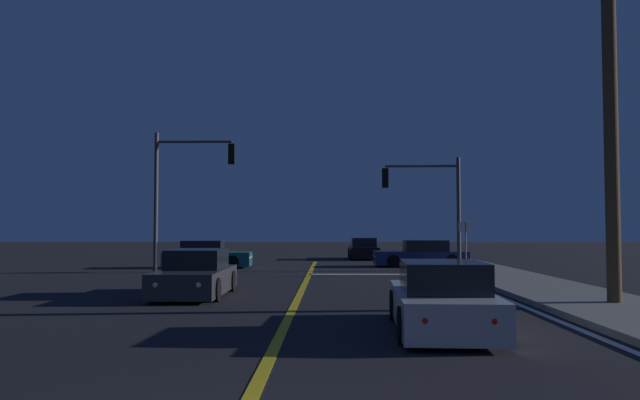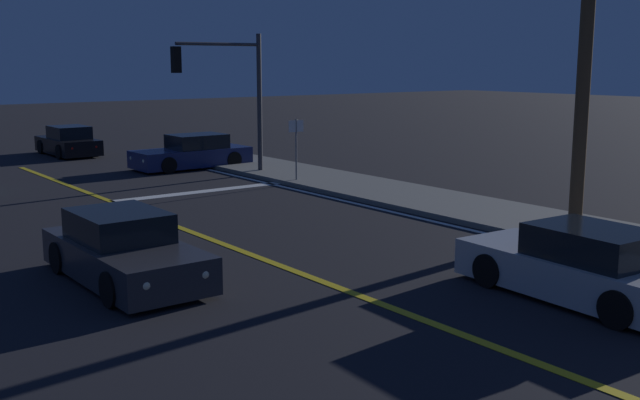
# 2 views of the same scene
# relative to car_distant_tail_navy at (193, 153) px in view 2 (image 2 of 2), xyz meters

# --- Properties ---
(sidewalk_right) EXTENTS (3.20, 41.45, 0.15)m
(sidewalk_right) POSITION_rel_car_distant_tail_navy_xyz_m (2.09, -15.32, -0.51)
(sidewalk_right) COLOR slate
(sidewalk_right) RESTS_ON ground
(lane_line_center) EXTENTS (0.20, 39.14, 0.01)m
(lane_line_center) POSITION_rel_car_distant_tail_navy_xyz_m (-5.50, -15.32, -0.58)
(lane_line_center) COLOR gold
(lane_line_center) RESTS_ON ground
(lane_line_edge_right) EXTENTS (0.16, 39.14, 0.01)m
(lane_line_edge_right) POSITION_rel_car_distant_tail_navy_xyz_m (0.24, -15.32, -0.58)
(lane_line_edge_right) COLOR white
(lane_line_edge_right) RESTS_ON ground
(stop_bar) EXTENTS (5.99, 0.50, 0.01)m
(stop_bar) POSITION_rel_car_distant_tail_navy_xyz_m (-2.51, -5.30, -0.58)
(stop_bar) COLOR white
(stop_bar) RESTS_ON ground
(car_distant_tail_navy) EXTENTS (4.70, 1.99, 1.34)m
(car_distant_tail_navy) POSITION_rel_car_distant_tail_navy_xyz_m (0.00, 0.00, 0.00)
(car_distant_tail_navy) COLOR navy
(car_distant_tail_navy) RESTS_ON ground
(car_mid_block_silver) EXTENTS (1.99, 4.54, 1.34)m
(car_mid_block_silver) POSITION_rel_car_distant_tail_navy_xyz_m (-2.46, -19.51, -0.00)
(car_mid_block_silver) COLOR #B2B5BA
(car_mid_block_silver) RESTS_ON ground
(car_side_waiting_charcoal) EXTENTS (1.91, 4.39, 1.34)m
(car_side_waiting_charcoal) POSITION_rel_car_distant_tail_navy_xyz_m (-8.50, -13.53, -0.00)
(car_side_waiting_charcoal) COLOR #2D2D33
(car_side_waiting_charcoal) RESTS_ON ground
(car_parked_curb_black) EXTENTS (1.87, 4.17, 1.34)m
(car_parked_curb_black) POSITION_rel_car_distant_tail_navy_xyz_m (-2.55, 7.21, -0.00)
(car_parked_curb_black) COLOR black
(car_parked_curb_black) RESTS_ON ground
(traffic_signal_near_right) EXTENTS (3.59, 0.28, 5.21)m
(traffic_signal_near_right) POSITION_rel_car_distant_tail_navy_xyz_m (-0.05, -3.00, 2.89)
(traffic_signal_near_right) COLOR #38383D
(traffic_signal_near_right) RESTS_ON ground
(utility_pole_right) EXTENTS (1.78, 0.34, 9.61)m
(utility_pole_right) POSITION_rel_car_distant_tail_navy_xyz_m (2.39, -16.04, 4.38)
(utility_pole_right) COLOR #4C3823
(utility_pole_right) RESTS_ON ground
(street_sign_corner) EXTENTS (0.56, 0.08, 2.26)m
(street_sign_corner) POSITION_rel_car_distant_tail_navy_xyz_m (0.99, -5.80, 0.95)
(street_sign_corner) COLOR slate
(street_sign_corner) RESTS_ON ground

